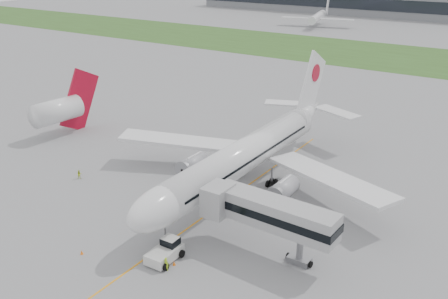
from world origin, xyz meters
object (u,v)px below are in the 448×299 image
Objects in this scene: neighbor_aircraft at (60,110)px; pushback_tug at (166,251)px; airliner at (248,153)px; ground_crew_near at (166,264)px; jet_bridge at (266,212)px.

pushback_tug is at bearing -22.02° from neighbor_aircraft.
airliner reaches higher than ground_crew_near.
jet_bridge is at bearing -136.71° from ground_crew_near.
airliner is at bearing 129.83° from jet_bridge.
ground_crew_near is at bearing -81.49° from airliner.
pushback_tug is 12.79m from jet_bridge.
jet_bridge reaches higher than ground_crew_near.
airliner is 18.71m from jet_bridge.
pushback_tug is 0.29× the size of neighbor_aircraft.
jet_bridge is 13.06m from ground_crew_near.
airliner reaches higher than jet_bridge.
neighbor_aircraft reaches higher than ground_crew_near.
airliner is 31.33× the size of ground_crew_near.
airliner is 3.20× the size of jet_bridge.
airliner is at bearing 93.60° from pushback_tug.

